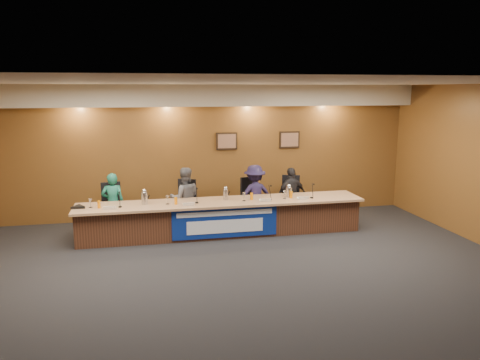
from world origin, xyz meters
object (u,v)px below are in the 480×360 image
Objects in this scene: office_chair_d at (290,201)px; carafe_right at (289,192)px; dais_body at (222,219)px; carafe_mid at (226,194)px; panelist_a at (113,203)px; banner at (225,222)px; speakerphone at (78,207)px; carafe_left at (145,198)px; panelist_b at (185,198)px; office_chair_a at (114,210)px; office_chair_b at (185,207)px; panelist_c at (255,195)px; panelist_d at (291,195)px; office_chair_c at (254,203)px.

office_chair_d is 2.18× the size of carafe_right.
carafe_mid is (0.10, 0.04, 0.52)m from dais_body.
banner is at bearing 158.04° from panelist_a.
speakerphone is at bearing 47.31° from panelist_a.
carafe_left reaches higher than speakerphone.
panelist_b reaches higher than carafe_mid.
panelist_b is at bearing -17.75° from office_chair_a.
office_chair_a is at bearing 164.81° from carafe_mid.
panelist_b is at bearing -67.71° from office_chair_b.
panelist_b is at bearing 34.34° from carafe_left.
panelist_c is 1.07× the size of panelist_d.
panelist_a is 5.51× the size of carafe_mid.
banner is 1.58× the size of panelist_b.
office_chair_c is 1.08m from carafe_mid.
panelist_d is at bearing 7.83° from speakerphone.
banner is 2.97m from speakerphone.
office_chair_c and office_chair_d have the same top height.
banner is at bearing -34.13° from office_chair_b.
panelist_c is 0.89m from panelist_d.
carafe_mid is (-1.66, -0.55, 0.22)m from panelist_d.
banner is at bearing -14.07° from carafe_left.
panelist_d is at bearing 19.99° from office_chair_b.
carafe_right reaches higher than speakerphone.
carafe_mid is at bearing 25.12° from dais_body.
dais_body is 12.50× the size of office_chair_b.
dais_body is 12.50× the size of office_chair_a.
panelist_b is 1.01m from carafe_mid.
office_chair_c is 3.88m from speakerphone.
carafe_mid is at bearing -136.87° from office_chair_d.
office_chair_a is 1.99× the size of carafe_mid.
banner is 8.53× the size of carafe_left.
panelist_a is 2.77× the size of office_chair_b.
panelist_d is at bearing 29.81° from banner.
panelist_b reaches higher than office_chair_b.
carafe_right is at bearing 0.95° from speakerphone.
carafe_right is at bearing 0.60° from carafe_left.
dais_body is at bearing 90.00° from banner.
carafe_left is at bearing -60.21° from office_chair_a.
carafe_right reaches higher than office_chair_d.
carafe_left is 3.13m from carafe_right.
panelist_b is at bearing -178.23° from panelist_a.
carafe_left is (-0.88, -0.60, 0.18)m from panelist_b.
office_chair_d is at bearing -103.74° from panelist_d.
panelist_c reaches higher than panelist_d.
carafe_left is at bearing -146.41° from office_chair_d.
office_chair_a is (-2.29, 0.69, 0.13)m from dais_body.
office_chair_b is 1.00× the size of office_chair_c.
office_chair_a and office_chair_b have the same top height.
speakerphone is (-4.68, -0.64, 0.12)m from panelist_d.
office_chair_a is (0.00, 0.10, -0.19)m from panelist_a.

